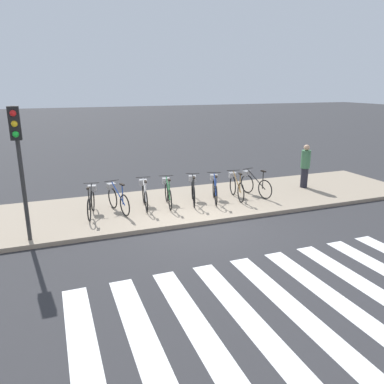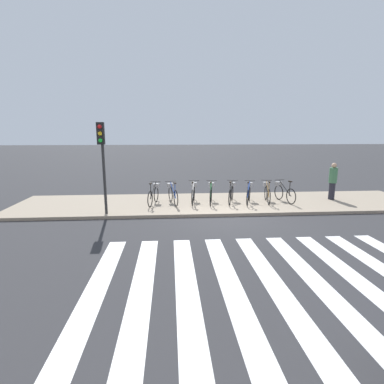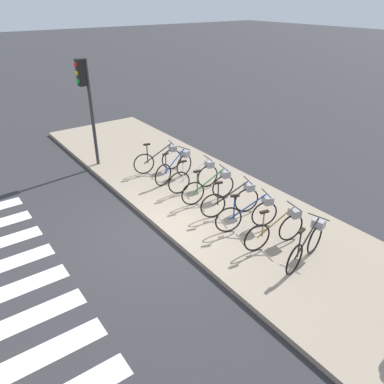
{
  "view_description": "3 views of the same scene",
  "coord_description": "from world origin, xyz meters",
  "px_view_note": "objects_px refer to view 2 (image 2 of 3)",
  "views": [
    {
      "loc": [
        -3.77,
        -9.15,
        3.84
      ],
      "look_at": [
        0.17,
        1.1,
        0.68
      ],
      "focal_mm": 35.0,
      "sensor_mm": 36.0,
      "label": 1
    },
    {
      "loc": [
        -2.1,
        -10.44,
        3.08
      ],
      "look_at": [
        -1.24,
        1.15,
        0.71
      ],
      "focal_mm": 28.0,
      "sensor_mm": 36.0,
      "label": 2
    },
    {
      "loc": [
        6.38,
        -3.72,
        4.98
      ],
      "look_at": [
        -0.38,
        1.16,
        0.57
      ],
      "focal_mm": 35.0,
      "sensor_mm": 36.0,
      "label": 3
    }
  ],
  "objects_px": {
    "parked_bicycle_6": "(267,192)",
    "parked_bicycle_4": "(231,192)",
    "parked_bicycle_0": "(154,194)",
    "parked_bicycle_5": "(249,193)",
    "parked_bicycle_2": "(193,193)",
    "parked_bicycle_3": "(211,193)",
    "parked_bicycle_1": "(173,193)",
    "pedestrian": "(333,180)",
    "parked_bicycle_7": "(284,192)",
    "traffic_light": "(102,149)"
  },
  "relations": [
    {
      "from": "parked_bicycle_6",
      "to": "parked_bicycle_4",
      "type": "bearing_deg",
      "value": 177.09
    },
    {
      "from": "parked_bicycle_0",
      "to": "parked_bicycle_5",
      "type": "xyz_separation_m",
      "value": [
        3.98,
        -0.03,
        0.0
      ]
    },
    {
      "from": "parked_bicycle_2",
      "to": "parked_bicycle_3",
      "type": "height_order",
      "value": "same"
    },
    {
      "from": "parked_bicycle_1",
      "to": "pedestrian",
      "type": "xyz_separation_m",
      "value": [
        7.03,
        0.25,
        0.42
      ]
    },
    {
      "from": "parked_bicycle_2",
      "to": "pedestrian",
      "type": "xyz_separation_m",
      "value": [
        6.15,
        0.15,
        0.42
      ]
    },
    {
      "from": "parked_bicycle_0",
      "to": "parked_bicycle_7",
      "type": "xyz_separation_m",
      "value": [
        5.52,
        0.07,
        0.0
      ]
    },
    {
      "from": "parked_bicycle_4",
      "to": "pedestrian",
      "type": "height_order",
      "value": "pedestrian"
    },
    {
      "from": "parked_bicycle_3",
      "to": "pedestrian",
      "type": "height_order",
      "value": "pedestrian"
    },
    {
      "from": "parked_bicycle_5",
      "to": "traffic_light",
      "type": "height_order",
      "value": "traffic_light"
    },
    {
      "from": "parked_bicycle_4",
      "to": "parked_bicycle_5",
      "type": "relative_size",
      "value": 1.01
    },
    {
      "from": "parked_bicycle_4",
      "to": "parked_bicycle_7",
      "type": "relative_size",
      "value": 0.98
    },
    {
      "from": "parked_bicycle_5",
      "to": "parked_bicycle_3",
      "type": "bearing_deg",
      "value": 175.91
    },
    {
      "from": "parked_bicycle_4",
      "to": "parked_bicycle_7",
      "type": "distance_m",
      "value": 2.26
    },
    {
      "from": "parked_bicycle_1",
      "to": "traffic_light",
      "type": "xyz_separation_m",
      "value": [
        -2.44,
        -1.53,
        1.93
      ]
    },
    {
      "from": "parked_bicycle_2",
      "to": "parked_bicycle_3",
      "type": "relative_size",
      "value": 1.0
    },
    {
      "from": "parked_bicycle_1",
      "to": "parked_bicycle_2",
      "type": "relative_size",
      "value": 0.99
    },
    {
      "from": "parked_bicycle_1",
      "to": "parked_bicycle_5",
      "type": "xyz_separation_m",
      "value": [
        3.21,
        -0.08,
        0.0
      ]
    },
    {
      "from": "parked_bicycle_0",
      "to": "parked_bicycle_2",
      "type": "xyz_separation_m",
      "value": [
        1.65,
        0.15,
        0.0
      ]
    },
    {
      "from": "pedestrian",
      "to": "parked_bicycle_0",
      "type": "bearing_deg",
      "value": -177.81
    },
    {
      "from": "parked_bicycle_1",
      "to": "parked_bicycle_4",
      "type": "relative_size",
      "value": 1.02
    },
    {
      "from": "parked_bicycle_2",
      "to": "parked_bicycle_3",
      "type": "xyz_separation_m",
      "value": [
        0.74,
        -0.07,
        0.0
      ]
    },
    {
      "from": "parked_bicycle_7",
      "to": "parked_bicycle_2",
      "type": "bearing_deg",
      "value": 178.85
    },
    {
      "from": "parked_bicycle_2",
      "to": "parked_bicycle_4",
      "type": "height_order",
      "value": "same"
    },
    {
      "from": "parked_bicycle_1",
      "to": "pedestrian",
      "type": "distance_m",
      "value": 7.05
    },
    {
      "from": "parked_bicycle_2",
      "to": "parked_bicycle_7",
      "type": "relative_size",
      "value": 1.01
    },
    {
      "from": "parked_bicycle_0",
      "to": "parked_bicycle_7",
      "type": "height_order",
      "value": "same"
    },
    {
      "from": "parked_bicycle_7",
      "to": "traffic_light",
      "type": "xyz_separation_m",
      "value": [
        -7.19,
        -1.56,
        1.93
      ]
    },
    {
      "from": "parked_bicycle_5",
      "to": "parked_bicycle_6",
      "type": "bearing_deg",
      "value": 2.93
    },
    {
      "from": "parked_bicycle_0",
      "to": "parked_bicycle_2",
      "type": "bearing_deg",
      "value": 5.14
    },
    {
      "from": "parked_bicycle_3",
      "to": "parked_bicycle_5",
      "type": "relative_size",
      "value": 1.04
    },
    {
      "from": "parked_bicycle_6",
      "to": "pedestrian",
      "type": "xyz_separation_m",
      "value": [
        3.01,
        0.29,
        0.42
      ]
    },
    {
      "from": "parked_bicycle_3",
      "to": "parked_bicycle_1",
      "type": "bearing_deg",
      "value": -178.75
    },
    {
      "from": "parked_bicycle_0",
      "to": "traffic_light",
      "type": "bearing_deg",
      "value": -138.29
    },
    {
      "from": "parked_bicycle_0",
      "to": "parked_bicycle_6",
      "type": "relative_size",
      "value": 0.99
    },
    {
      "from": "parked_bicycle_3",
      "to": "traffic_light",
      "type": "distance_m",
      "value": 4.76
    },
    {
      "from": "parked_bicycle_2",
      "to": "parked_bicycle_5",
      "type": "distance_m",
      "value": 2.34
    },
    {
      "from": "parked_bicycle_5",
      "to": "pedestrian",
      "type": "xyz_separation_m",
      "value": [
        3.82,
        0.33,
        0.42
      ]
    },
    {
      "from": "parked_bicycle_3",
      "to": "pedestrian",
      "type": "xyz_separation_m",
      "value": [
        5.41,
        0.22,
        0.42
      ]
    },
    {
      "from": "parked_bicycle_1",
      "to": "parked_bicycle_3",
      "type": "bearing_deg",
      "value": 1.25
    },
    {
      "from": "parked_bicycle_7",
      "to": "traffic_light",
      "type": "relative_size",
      "value": 0.46
    },
    {
      "from": "parked_bicycle_7",
      "to": "parked_bicycle_5",
      "type": "bearing_deg",
      "value": -176.26
    },
    {
      "from": "parked_bicycle_3",
      "to": "parked_bicycle_4",
      "type": "distance_m",
      "value": 0.87
    },
    {
      "from": "parked_bicycle_1",
      "to": "traffic_light",
      "type": "height_order",
      "value": "traffic_light"
    },
    {
      "from": "parked_bicycle_2",
      "to": "parked_bicycle_7",
      "type": "distance_m",
      "value": 3.87
    },
    {
      "from": "parked_bicycle_3",
      "to": "parked_bicycle_4",
      "type": "relative_size",
      "value": 1.03
    },
    {
      "from": "parked_bicycle_6",
      "to": "parked_bicycle_7",
      "type": "height_order",
      "value": "same"
    },
    {
      "from": "parked_bicycle_5",
      "to": "parked_bicycle_6",
      "type": "relative_size",
      "value": 0.96
    },
    {
      "from": "parked_bicycle_6",
      "to": "parked_bicycle_7",
      "type": "relative_size",
      "value": 1.01
    },
    {
      "from": "parked_bicycle_1",
      "to": "pedestrian",
      "type": "bearing_deg",
      "value": 2.04
    },
    {
      "from": "parked_bicycle_6",
      "to": "parked_bicycle_0",
      "type": "bearing_deg",
      "value": -179.87
    }
  ]
}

